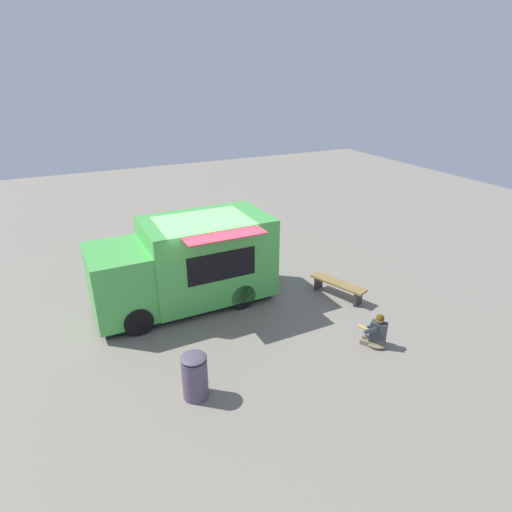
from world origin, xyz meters
name	(u,v)px	position (x,y,z in m)	size (l,w,h in m)	color
ground_plane	(211,306)	(0.00, 0.00, 0.00)	(40.00, 40.00, 0.00)	gray
food_truck	(187,265)	(0.50, -0.46, 1.19)	(5.04, 2.81, 2.50)	#4CB74D
person_customer	(377,333)	(-2.99, 3.58, 0.34)	(0.67, 0.79, 0.88)	#756C4D
planter_flowering_near	(261,235)	(-3.42, -3.66, 0.36)	(0.46, 0.46, 0.73)	#4C5645
planter_flowering_far	(223,242)	(-1.82, -3.57, 0.37)	(0.55, 0.55, 0.72)	beige
plaza_bench	(338,286)	(-3.60, 1.14, 0.37)	(0.97, 1.80, 0.48)	olive
trash_bin	(195,376)	(1.58, 3.35, 0.52)	(0.54, 0.54, 1.03)	#574B60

